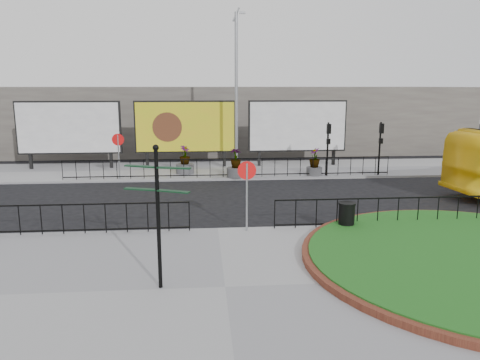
{
  "coord_description": "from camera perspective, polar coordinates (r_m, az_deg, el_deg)",
  "views": [
    {
      "loc": [
        -0.55,
        -16.06,
        5.13
      ],
      "look_at": [
        0.91,
        1.36,
        1.58
      ],
      "focal_mm": 35.0,
      "sensor_mm": 36.0,
      "label": 1
    }
  ],
  "objects": [
    {
      "name": "railing_far",
      "position": [
        25.8,
        -1.27,
        1.52
      ],
      "size": [
        18.0,
        0.1,
        1.1
      ],
      "primitive_type": null,
      "color": "black",
      "rests_on": "pavement_far"
    },
    {
      "name": "billboard_left",
      "position": [
        30.21,
        -20.14,
        5.97
      ],
      "size": [
        6.2,
        0.31,
        4.1
      ],
      "color": "black",
      "rests_on": "pavement_far"
    },
    {
      "name": "lamp_post",
      "position": [
        27.14,
        -0.45,
        10.83
      ],
      "size": [
        0.74,
        0.18,
        9.23
      ],
      "color": "gray",
      "rests_on": "pavement_far"
    },
    {
      "name": "fingerpost_sign",
      "position": [
        11.57,
        -10.0,
        -2.81
      ],
      "size": [
        1.67,
        0.82,
        3.63
      ],
      "rotation": [
        0.0,
        0.0,
        -0.42
      ],
      "color": "black",
      "rests_on": "pavement_near"
    },
    {
      "name": "railing_near_right",
      "position": [
        17.83,
        18.71,
        -3.64
      ],
      "size": [
        9.0,
        0.1,
        1.1
      ],
      "primitive_type": null,
      "color": "black",
      "rests_on": "pavement_near"
    },
    {
      "name": "billboard_mid",
      "position": [
        29.16,
        -6.68,
        6.42
      ],
      "size": [
        6.2,
        0.31,
        4.1
      ],
      "color": "black",
      "rests_on": "pavement_far"
    },
    {
      "name": "railing_near_left",
      "position": [
        17.26,
        -23.08,
        -4.45
      ],
      "size": [
        10.0,
        0.1,
        1.1
      ],
      "primitive_type": null,
      "color": "black",
      "rests_on": "pavement_near"
    },
    {
      "name": "ground",
      "position": [
        16.87,
        -2.71,
        -6.25
      ],
      "size": [
        90.0,
        90.0,
        0.0
      ],
      "primitive_type": "plane",
      "color": "black",
      "rests_on": "ground"
    },
    {
      "name": "building_backdrop",
      "position": [
        38.15,
        -3.98,
        7.5
      ],
      "size": [
        40.0,
        10.0,
        5.0
      ],
      "primitive_type": "cube",
      "color": "slate",
      "rests_on": "ground"
    },
    {
      "name": "planter_a",
      "position": [
        27.19,
        -6.73,
        2.04
      ],
      "size": [
        1.04,
        1.04,
        1.61
      ],
      "color": "#4C4C4F",
      "rests_on": "pavement_far"
    },
    {
      "name": "planter_c",
      "position": [
        26.76,
        9.06,
        1.95
      ],
      "size": [
        0.89,
        0.89,
        1.56
      ],
      "color": "#4C4C4F",
      "rests_on": "pavement_far"
    },
    {
      "name": "pavement_near",
      "position": [
        12.18,
        -1.82,
        -13.14
      ],
      "size": [
        30.0,
        10.0,
        0.12
      ],
      "primitive_type": "cube",
      "color": "gray",
      "rests_on": "ground"
    },
    {
      "name": "pavement_far",
      "position": [
        28.52,
        -3.61,
        1.21
      ],
      "size": [
        44.0,
        6.0,
        0.12
      ],
      "primitive_type": "cube",
      "color": "gray",
      "rests_on": "ground"
    },
    {
      "name": "planter_b",
      "position": [
        25.91,
        -0.52,
        1.7
      ],
      "size": [
        1.01,
        1.01,
        1.62
      ],
      "color": "#4C4C4F",
      "rests_on": "pavement_far"
    },
    {
      "name": "signal_pole_a",
      "position": [
        26.53,
        10.69,
        4.71
      ],
      "size": [
        0.22,
        0.26,
        3.0
      ],
      "color": "black",
      "rests_on": "pavement_far"
    },
    {
      "name": "signal_pole_b",
      "position": [
        27.48,
        16.75,
        4.66
      ],
      "size": [
        0.22,
        0.26,
        3.0
      ],
      "color": "black",
      "rests_on": "pavement_far"
    },
    {
      "name": "speed_sign_near",
      "position": [
        16.07,
        0.84,
        -0.07
      ],
      "size": [
        0.64,
        0.07,
        2.47
      ],
      "color": "gray",
      "rests_on": "pavement_near"
    },
    {
      "name": "litter_bin",
      "position": [
        16.86,
        12.86,
        -4.33
      ],
      "size": [
        0.6,
        0.6,
        0.99
      ],
      "color": "black",
      "rests_on": "pavement_near"
    },
    {
      "name": "billboard_right",
      "position": [
        29.76,
        7.01,
        6.51
      ],
      "size": [
        6.2,
        0.31,
        4.1
      ],
      "color": "black",
      "rests_on": "pavement_far"
    },
    {
      "name": "speed_sign_far",
      "position": [
        26.05,
        -14.62,
        4.02
      ],
      "size": [
        0.64,
        0.07,
        2.47
      ],
      "color": "gray",
      "rests_on": "pavement_far"
    }
  ]
}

